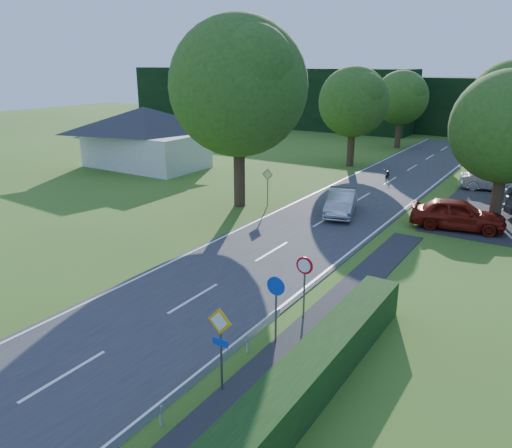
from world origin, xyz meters
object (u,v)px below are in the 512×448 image
Objects in this scene: parked_car_red at (458,214)px; streetlight at (501,142)px; parked_car_silver_a at (492,181)px; moving_car at (341,202)px; motorcycle at (388,174)px.

streetlight is at bearing -30.16° from parked_car_red.
parked_car_red is at bearing 164.71° from parked_car_silver_a.
streetlight is at bearing 12.45° from moving_car.
motorcycle is at bearing 76.59° from moving_car.
moving_car is at bearing -150.80° from streetlight.
streetlight is at bearing 174.05° from parked_car_silver_a.
moving_car is 2.65× the size of motorcycle.
streetlight is 5.15m from parked_car_red.
parked_car_red is at bearing -9.37° from moving_car.
parked_car_red is (6.53, 0.85, 0.10)m from moving_car.
moving_car is (-7.76, -4.34, -3.67)m from streetlight.
moving_car is 1.06× the size of parked_car_silver_a.
motorcycle is at bearing 25.63° from parked_car_red.
moving_car is 10.59m from motorcycle.
moving_car is at bearing 86.71° from parked_car_red.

